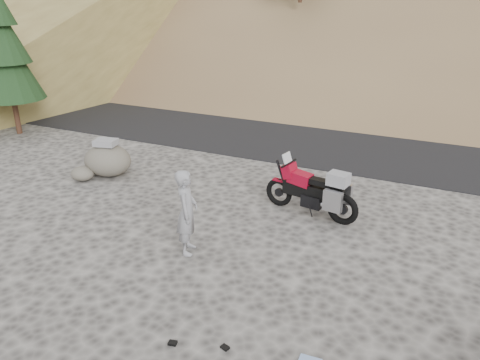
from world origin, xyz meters
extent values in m
plane|color=#3C3A37|center=(0.00, 0.00, 0.00)|extent=(140.00, 140.00, 0.00)
cube|color=black|center=(0.00, 9.00, 0.00)|extent=(120.00, 7.00, 0.05)
cube|color=olive|center=(-30.00, 20.00, 2.00)|extent=(45.29, 46.00, 24.26)
cylinder|color=#392014|center=(-18.00, 16.00, 3.57)|extent=(0.15, 0.15, 1.26)
cylinder|color=#392014|center=(-11.00, 4.50, 0.77)|extent=(0.18, 0.18, 1.54)
cone|color=black|center=(-11.00, 4.50, 2.47)|extent=(2.20, 2.20, 2.47)
cone|color=black|center=(-11.00, 4.50, 3.41)|extent=(1.65, 1.65, 1.93)
torus|color=black|center=(-0.56, 2.85, 0.34)|extent=(0.69, 0.23, 0.68)
cylinder|color=black|center=(-0.56, 2.85, 0.34)|extent=(0.21, 0.09, 0.20)
torus|color=black|center=(1.01, 2.59, 0.34)|extent=(0.73, 0.26, 0.72)
cylinder|color=black|center=(1.01, 2.59, 0.34)|extent=(0.24, 0.12, 0.23)
cylinder|color=black|center=(-0.48, 2.84, 0.72)|extent=(0.39, 0.12, 0.83)
cylinder|color=black|center=(-0.34, 2.81, 1.11)|extent=(0.15, 0.63, 0.05)
cube|color=black|center=(0.20, 2.72, 0.56)|extent=(1.25, 0.44, 0.31)
cube|color=black|center=(0.30, 2.71, 0.36)|extent=(0.51, 0.38, 0.29)
cube|color=maroon|center=(-0.03, 2.76, 0.82)|extent=(0.58, 0.39, 0.32)
cube|color=maroon|center=(-0.31, 2.81, 0.94)|extent=(0.36, 0.39, 0.36)
cube|color=silver|center=(-0.38, 2.82, 1.21)|extent=(0.17, 0.32, 0.26)
cube|color=black|center=(0.45, 2.68, 0.84)|extent=(0.59, 0.31, 0.12)
cube|color=black|center=(0.84, 2.62, 0.80)|extent=(0.38, 0.24, 0.10)
cube|color=#B7B6BC|center=(0.83, 2.35, 0.59)|extent=(0.42, 0.19, 0.46)
cube|color=#B7B6BC|center=(0.92, 2.88, 0.59)|extent=(0.42, 0.19, 0.46)
cube|color=gray|center=(0.86, 2.62, 1.00)|extent=(0.48, 0.41, 0.27)
cube|color=maroon|center=(-0.56, 2.85, 0.65)|extent=(0.32, 0.17, 0.04)
cylinder|color=black|center=(0.32, 2.52, 0.18)|extent=(0.06, 0.22, 0.37)
cylinder|color=#B7B6BC|center=(0.78, 2.48, 0.41)|extent=(0.48, 0.17, 0.13)
imported|color=gray|center=(-1.39, 0.16, 0.00)|extent=(0.60, 0.72, 1.69)
ellipsoid|color=#545048|center=(-5.47, 2.69, 0.43)|extent=(1.33, 1.14, 0.86)
cube|color=gray|center=(-5.47, 2.69, 0.95)|extent=(0.75, 0.63, 0.18)
ellipsoid|color=#545048|center=(-5.85, 2.09, 0.19)|extent=(0.72, 0.67, 0.37)
cube|color=black|center=(0.46, -1.92, 0.02)|extent=(0.14, 0.12, 0.03)
cube|color=black|center=(-0.26, -2.17, 0.02)|extent=(0.14, 0.11, 0.04)
camera|label=1|loc=(2.90, -6.56, 4.74)|focal=35.00mm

